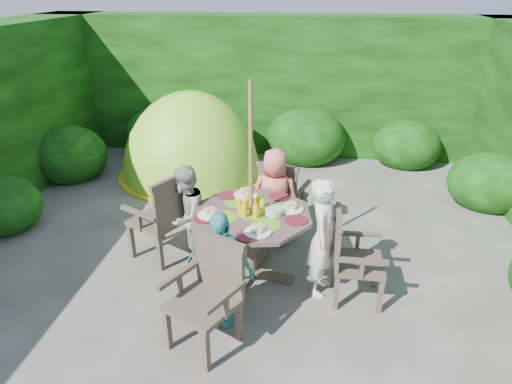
# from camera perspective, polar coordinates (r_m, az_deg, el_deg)

# --- Properties ---
(ground) EXTENTS (60.00, 60.00, 0.00)m
(ground) POSITION_cam_1_polar(r_m,az_deg,el_deg) (5.68, -1.21, -7.56)
(ground) COLOR #484540
(ground) RESTS_ON ground
(hedge_enclosure) EXTENTS (9.00, 9.00, 2.50)m
(hedge_enclosure) POSITION_cam_1_polar(r_m,az_deg,el_deg) (6.37, 0.53, 8.51)
(hedge_enclosure) COLOR black
(hedge_enclosure) RESTS_ON ground
(patio_table) EXTENTS (1.63, 1.63, 0.94)m
(patio_table) POSITION_cam_1_polar(r_m,az_deg,el_deg) (4.95, -0.56, -3.90)
(patio_table) COLOR #3A2F26
(patio_table) RESTS_ON ground
(parasol_pole) EXTENTS (0.05, 0.05, 2.20)m
(parasol_pole) POSITION_cam_1_polar(r_m,az_deg,el_deg) (4.75, -0.64, 0.72)
(parasol_pole) COLOR brown
(parasol_pole) RESTS_ON ground
(garden_chair_right) EXTENTS (0.51, 0.57, 0.94)m
(garden_chair_right) POSITION_cam_1_polar(r_m,az_deg,el_deg) (4.78, 11.79, -7.89)
(garden_chair_right) COLOR #3A2F26
(garden_chair_right) RESTS_ON ground
(garden_chair_left) EXTENTS (0.77, 0.80, 1.04)m
(garden_chair_left) POSITION_cam_1_polar(r_m,az_deg,el_deg) (5.43, -11.48, -2.96)
(garden_chair_left) COLOR #3A2F26
(garden_chair_left) RESTS_ON ground
(garden_chair_back) EXTENTS (0.69, 0.65, 0.95)m
(garden_chair_back) POSITION_cam_1_polar(r_m,az_deg,el_deg) (5.94, 3.20, -0.43)
(garden_chair_back) COLOR #3A2F26
(garden_chair_back) RESTS_ON ground
(garden_chair_front) EXTENTS (0.77, 0.74, 0.99)m
(garden_chair_front) POSITION_cam_1_polar(r_m,az_deg,el_deg) (4.18, -5.94, -12.36)
(garden_chair_front) COLOR #3A2F26
(garden_chair_front) RESTS_ON ground
(child_right) EXTENTS (0.39, 0.52, 1.30)m
(child_right) POSITION_cam_1_polar(r_m,az_deg,el_deg) (4.76, 8.43, -5.65)
(child_right) COLOR silver
(child_right) RESTS_ON ground
(child_left) EXTENTS (0.52, 0.63, 1.20)m
(child_left) POSITION_cam_1_polar(r_m,az_deg,el_deg) (5.29, -8.72, -2.97)
(child_left) COLOR #989793
(child_left) RESTS_ON ground
(child_back) EXTENTS (0.64, 0.45, 1.24)m
(child_back) POSITION_cam_1_polar(r_m,az_deg,el_deg) (5.64, 2.35, -0.60)
(child_back) COLOR #DA665A
(child_back) RESTS_ON ground
(child_front) EXTENTS (0.74, 0.46, 1.18)m
(child_front) POSITION_cam_1_polar(r_m,az_deg,el_deg) (4.36, -4.50, -9.45)
(child_front) COLOR #4DB0B4
(child_front) RESTS_ON ground
(dome_tent) EXTENTS (2.98, 2.98, 2.85)m
(dome_tent) POSITION_cam_1_polar(r_m,az_deg,el_deg) (8.01, -7.91, 2.30)
(dome_tent) COLOR #72CD27
(dome_tent) RESTS_ON ground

